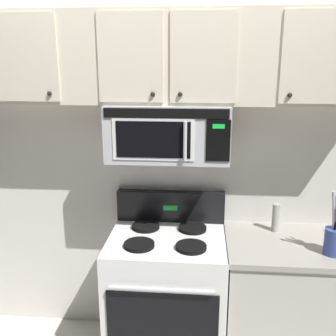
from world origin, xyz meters
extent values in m
cube|color=silver|center=(0.00, 0.79, 1.35)|extent=(5.20, 0.10, 2.70)
cube|color=white|center=(0.00, 0.42, 0.45)|extent=(0.76, 0.64, 0.90)
cube|color=black|center=(0.00, 0.09, 0.44)|extent=(0.67, 0.01, 0.52)
cylinder|color=#B7BABF|center=(0.00, 0.06, 0.74)|extent=(0.61, 0.03, 0.03)
cube|color=black|center=(0.00, 0.70, 1.01)|extent=(0.76, 0.07, 0.22)
cube|color=#19D83F|center=(0.00, 0.67, 1.01)|extent=(0.10, 0.00, 0.04)
cylinder|color=black|center=(-0.16, 0.28, 0.91)|extent=(0.19, 0.19, 0.02)
cylinder|color=black|center=(0.16, 0.28, 0.91)|extent=(0.19, 0.19, 0.02)
cylinder|color=black|center=(-0.16, 0.56, 0.91)|extent=(0.19, 0.19, 0.02)
cylinder|color=black|center=(0.16, 0.56, 0.91)|extent=(0.19, 0.19, 0.02)
cube|color=#B7BABF|center=(0.00, 0.54, 1.57)|extent=(0.76, 0.39, 0.35)
cube|color=black|center=(0.00, 0.35, 1.72)|extent=(0.73, 0.01, 0.06)
cube|color=white|center=(-0.07, 0.35, 1.56)|extent=(0.49, 0.01, 0.25)
cube|color=black|center=(-0.08, 0.34, 1.56)|extent=(0.44, 0.01, 0.22)
cube|color=black|center=(0.30, 0.35, 1.56)|extent=(0.14, 0.01, 0.25)
cube|color=#19D83F|center=(0.30, 0.34, 1.65)|extent=(0.07, 0.00, 0.03)
cylinder|color=#B7BABF|center=(0.11, 0.32, 1.56)|extent=(0.02, 0.02, 0.23)
cube|color=beige|center=(0.00, 0.57, 2.02)|extent=(2.50, 0.33, 0.55)
cube|color=beige|center=(-0.83, 0.40, 2.02)|extent=(0.38, 0.01, 0.51)
sphere|color=black|center=(-0.70, 0.39, 1.82)|extent=(0.03, 0.03, 0.03)
cube|color=beige|center=(-0.21, 0.40, 2.02)|extent=(0.38, 0.01, 0.51)
sphere|color=black|center=(-0.08, 0.39, 1.82)|extent=(0.03, 0.03, 0.03)
cube|color=beige|center=(0.21, 0.40, 2.02)|extent=(0.38, 0.01, 0.51)
sphere|color=black|center=(0.08, 0.39, 1.82)|extent=(0.03, 0.03, 0.03)
cube|color=beige|center=(0.83, 0.40, 2.02)|extent=(0.38, 0.01, 0.51)
sphere|color=black|center=(0.70, 0.39, 1.82)|extent=(0.03, 0.03, 0.03)
cube|color=#BCB7AD|center=(0.84, 0.43, 0.43)|extent=(0.90, 0.62, 0.86)
cube|color=#9E998E|center=(0.84, 0.43, 0.88)|extent=(0.93, 0.65, 0.03)
cylinder|color=#384C9E|center=(1.00, 0.29, 0.98)|extent=(0.11, 0.11, 0.16)
cylinder|color=black|center=(1.00, 0.28, 1.13)|extent=(0.04, 0.06, 0.29)
cylinder|color=tan|center=(1.00, 0.29, 1.13)|extent=(0.06, 0.03, 0.28)
cylinder|color=red|center=(1.00, 0.29, 1.10)|extent=(0.05, 0.04, 0.22)
cylinder|color=olive|center=(0.99, 0.28, 1.13)|extent=(0.07, 0.05, 0.28)
cylinder|color=#BCBCC1|center=(0.98, 0.28, 1.14)|extent=(0.07, 0.06, 0.32)
cylinder|color=#B7B2A8|center=(0.72, 0.59, 1.00)|extent=(0.05, 0.05, 0.19)
camera|label=1|loc=(0.21, -1.90, 2.00)|focal=41.90mm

